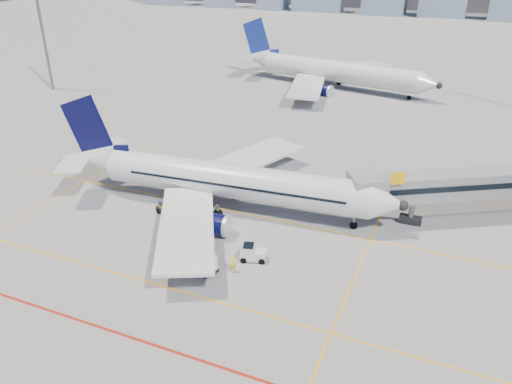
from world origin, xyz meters
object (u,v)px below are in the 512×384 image
belt_loader (172,212)px  ramp_worker (233,264)px  baggage_tug (252,253)px  cargo_dolly (200,260)px  second_aircraft (330,71)px  main_aircraft (219,180)px

belt_loader → ramp_worker: belt_loader is taller
baggage_tug → ramp_worker: size_ratio=1.57×
ramp_worker → baggage_tug: bearing=6.9°
cargo_dolly → belt_loader: 10.11m
second_aircraft → main_aircraft: bearing=-74.9°
main_aircraft → cargo_dolly: main_aircraft is taller
baggage_tug → cargo_dolly: cargo_dolly is taller
baggage_tug → ramp_worker: 2.41m
baggage_tug → ramp_worker: bearing=-125.0°
second_aircraft → belt_loader: (-0.38, -58.50, -2.64)m
second_aircraft → baggage_tug: bearing=-68.8°
main_aircraft → second_aircraft: 54.75m
belt_loader → second_aircraft: bearing=113.9°
second_aircraft → baggage_tug: second_aircraft is taller
second_aircraft → cargo_dolly: second_aircraft is taller
ramp_worker → cargo_dolly: bearing=130.4°
second_aircraft → belt_loader: size_ratio=7.88×
second_aircraft → ramp_worker: size_ratio=26.81×
second_aircraft → belt_loader: 58.56m
main_aircraft → baggage_tug: 10.92m
cargo_dolly → second_aircraft: bearing=114.5°
main_aircraft → belt_loader: main_aircraft is taller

